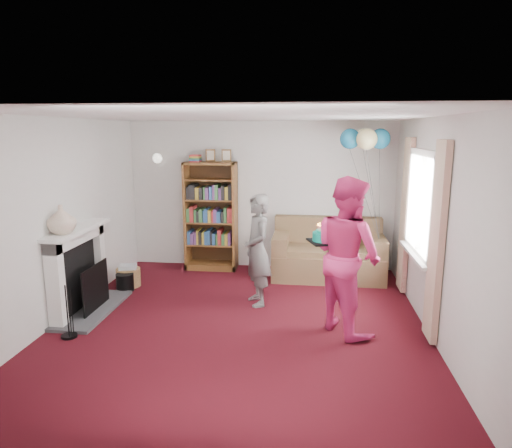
# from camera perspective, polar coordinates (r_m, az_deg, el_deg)

# --- Properties ---
(ground) EXTENTS (5.00, 5.00, 0.00)m
(ground) POSITION_cam_1_polar(r_m,az_deg,el_deg) (5.76, -2.09, -12.40)
(ground) COLOR #35070C
(ground) RESTS_ON ground
(wall_back) EXTENTS (4.50, 0.02, 2.50)m
(wall_back) POSITION_cam_1_polar(r_m,az_deg,el_deg) (7.83, 0.59, 3.59)
(wall_back) COLOR silver
(wall_back) RESTS_ON ground
(wall_left) EXTENTS (0.02, 5.00, 2.50)m
(wall_left) POSITION_cam_1_polar(r_m,az_deg,el_deg) (6.13, -23.57, 0.38)
(wall_left) COLOR silver
(wall_left) RESTS_ON ground
(wall_right) EXTENTS (0.02, 5.00, 2.50)m
(wall_right) POSITION_cam_1_polar(r_m,az_deg,el_deg) (5.51, 21.75, -0.65)
(wall_right) COLOR silver
(wall_right) RESTS_ON ground
(ceiling) EXTENTS (4.50, 5.00, 0.01)m
(ceiling) POSITION_cam_1_polar(r_m,az_deg,el_deg) (5.26, -2.30, 13.39)
(ceiling) COLOR white
(ceiling) RESTS_ON wall_back
(fireplace) EXTENTS (0.55, 1.80, 1.12)m
(fireplace) POSITION_cam_1_polar(r_m,az_deg,el_deg) (6.38, -20.83, -5.83)
(fireplace) COLOR #3F3F42
(fireplace) RESTS_ON ground
(window_bay) EXTENTS (0.14, 2.02, 2.20)m
(window_bay) POSITION_cam_1_polar(r_m,az_deg,el_deg) (6.07, 19.77, 0.11)
(window_bay) COLOR white
(window_bay) RESTS_ON ground
(wall_sconce) EXTENTS (0.16, 0.23, 0.16)m
(wall_sconce) POSITION_cam_1_polar(r_m,az_deg,el_deg) (7.99, -12.22, 8.04)
(wall_sconce) COLOR gold
(wall_sconce) RESTS_ON ground
(bookcase) EXTENTS (0.87, 0.42, 2.04)m
(bookcase) POSITION_cam_1_polar(r_m,az_deg,el_deg) (7.81, -5.61, 0.91)
(bookcase) COLOR #472B14
(bookcase) RESTS_ON ground
(sofa) EXTENTS (1.76, 0.93, 0.93)m
(sofa) POSITION_cam_1_polar(r_m,az_deg,el_deg) (7.55, 8.95, -3.86)
(sofa) COLOR brown
(sofa) RESTS_ON ground
(wicker_basket) EXTENTS (0.37, 0.37, 0.33)m
(wicker_basket) POSITION_cam_1_polar(r_m,az_deg,el_deg) (7.29, -15.66, -6.33)
(wicker_basket) COLOR #A0734A
(wicker_basket) RESTS_ON ground
(person_striped) EXTENTS (0.55, 0.65, 1.52)m
(person_striped) POSITION_cam_1_polar(r_m,az_deg,el_deg) (6.15, 0.17, -3.28)
(person_striped) COLOR black
(person_striped) RESTS_ON ground
(person_magenta) EXTENTS (1.08, 1.13, 1.84)m
(person_magenta) POSITION_cam_1_polar(r_m,az_deg,el_deg) (5.41, 11.37, -3.83)
(person_magenta) COLOR #D02968
(person_magenta) RESTS_ON ground
(birthday_cake) EXTENTS (0.37, 0.37, 0.22)m
(birthday_cake) POSITION_cam_1_polar(r_m,az_deg,el_deg) (5.48, 8.68, -1.59)
(birthday_cake) COLOR black
(birthday_cake) RESTS_ON ground
(balloons) EXTENTS (0.74, 0.74, 1.70)m
(balloons) POSITION_cam_1_polar(r_m,az_deg,el_deg) (7.12, 13.47, 10.32)
(balloons) COLOR #3F3F3F
(balloons) RESTS_ON ground
(mantel_vase) EXTENTS (0.40, 0.40, 0.35)m
(mantel_vase) POSITION_cam_1_polar(r_m,az_deg,el_deg) (5.92, -23.15, 0.54)
(mantel_vase) COLOR beige
(mantel_vase) RESTS_ON fireplace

